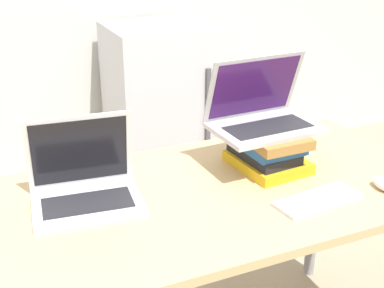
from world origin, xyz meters
TOP-DOWN VIEW (x-y plane):
  - desk at (0.00, 0.39)m, footprint 1.72×0.78m
  - laptop_left at (-0.28, 0.50)m, footprint 0.36×0.29m
  - book_stack at (0.36, 0.47)m, footprint 0.24×0.29m
  - laptop_on_books at (0.36, 0.51)m, footprint 0.37×0.27m
  - wireless_keyboard at (0.38, 0.19)m, footprint 0.30×0.14m
  - mini_fridge at (0.48, 1.82)m, footprint 0.59×0.53m

SIDE VIEW (x-z plane):
  - mini_fridge at x=0.48m, z-range 0.00..1.03m
  - desk at x=0.00m, z-range 0.31..1.07m
  - wireless_keyboard at x=0.38m, z-range 0.76..0.78m
  - laptop_left at x=-0.28m, z-range 0.68..0.95m
  - book_stack at x=0.36m, z-range 0.76..0.90m
  - laptop_on_books at x=0.36m, z-range 0.83..1.08m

